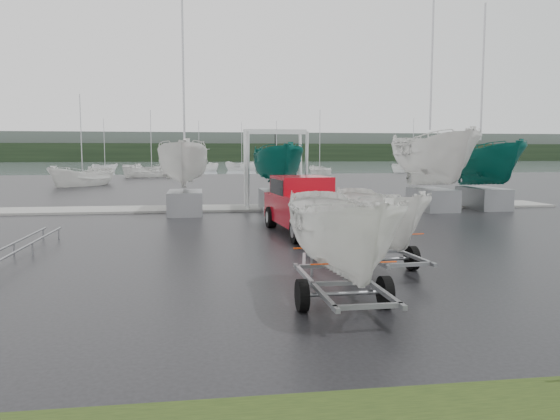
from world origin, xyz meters
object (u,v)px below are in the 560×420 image
at_px(trailer_hitched, 381,168).
at_px(trailer_parked, 343,163).
at_px(boat_hoist, 275,157).
at_px(pickup_truck, 307,204).

xyz_separation_m(trailer_hitched, trailer_parked, (-1.77, -3.04, 0.19)).
distance_m(trailer_hitched, trailer_parked, 3.52).
bearing_deg(trailer_parked, boat_hoist, 85.30).
relative_size(pickup_truck, trailer_hitched, 1.35).
bearing_deg(trailer_hitched, trailer_parked, -125.05).
distance_m(trailer_parked, boat_hoist, 18.44).
height_order(pickup_truck, boat_hoist, boat_hoist).
bearing_deg(trailer_parked, pickup_truck, 82.05).
bearing_deg(boat_hoist, pickup_truck, -90.43).
relative_size(pickup_truck, boat_hoist, 1.52).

